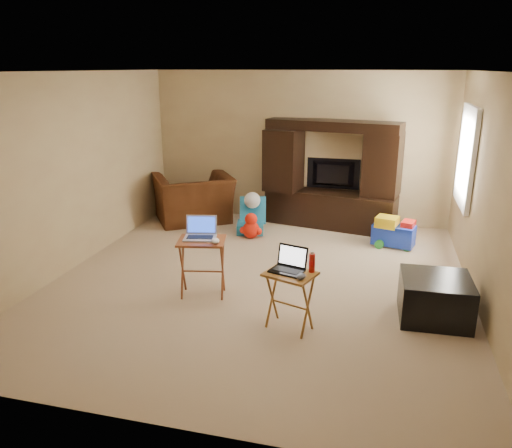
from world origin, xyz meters
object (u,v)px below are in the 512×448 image
(child_rocker, at_px, (250,216))
(plush_toy, at_px, (251,225))
(mouse_right, at_px, (301,277))
(recliner, at_px, (194,199))
(entertainment_center, at_px, (331,175))
(ottoman, at_px, (435,298))
(mouse_left, at_px, (215,241))
(water_bottle, at_px, (312,263))
(tray_table_right, at_px, (290,301))
(tray_table_left, at_px, (203,268))
(television, at_px, (333,174))
(laptop_left, at_px, (200,229))
(push_toy, at_px, (394,231))
(laptop_right, at_px, (287,260))

(child_rocker, xyz_separation_m, plush_toy, (0.08, -0.26, -0.08))
(mouse_right, bearing_deg, recliner, 125.54)
(entertainment_center, distance_m, ottoman, 3.33)
(mouse_left, bearing_deg, water_bottle, -18.14)
(tray_table_right, relative_size, mouse_left, 4.40)
(mouse_left, bearing_deg, tray_table_left, 159.78)
(child_rocker, xyz_separation_m, tray_table_right, (1.18, -2.89, 0.02))
(recliner, height_order, mouse_right, recliner)
(plush_toy, xyz_separation_m, mouse_left, (0.17, -2.18, 0.51))
(entertainment_center, xyz_separation_m, television, (-0.00, 0.21, -0.04))
(recliner, distance_m, mouse_right, 4.14)
(ottoman, bearing_deg, recliner, 144.50)
(recliner, distance_m, tray_table_left, 2.96)
(laptop_left, bearing_deg, push_toy, 34.15)
(child_rocker, relative_size, tray_table_right, 0.92)
(tray_table_right, xyz_separation_m, laptop_right, (-0.04, 0.02, 0.42))
(entertainment_center, relative_size, child_rocker, 3.79)
(mouse_left, bearing_deg, television, 74.06)
(mouse_left, relative_size, water_bottle, 0.74)
(laptop_right, bearing_deg, tray_table_left, 170.89)
(recliner, xyz_separation_m, mouse_right, (2.40, -3.36, 0.23))
(entertainment_center, distance_m, tray_table_left, 3.27)
(television, height_order, mouse_left, television)
(laptop_left, relative_size, water_bottle, 1.90)
(laptop_left, distance_m, laptop_right, 1.23)
(entertainment_center, height_order, push_toy, entertainment_center)
(laptop_right, height_order, mouse_right, laptop_right)
(ottoman, bearing_deg, tray_table_left, -178.31)
(entertainment_center, relative_size, laptop_right, 6.69)
(plush_toy, height_order, mouse_left, mouse_left)
(plush_toy, xyz_separation_m, mouse_right, (1.22, -2.75, 0.43))
(child_rocker, distance_m, plush_toy, 0.28)
(ottoman, bearing_deg, laptop_left, -179.00)
(push_toy, relative_size, water_bottle, 3.24)
(child_rocker, xyz_separation_m, water_bottle, (1.38, -2.81, 0.42))
(ottoman, height_order, tray_table_right, tray_table_right)
(ottoman, relative_size, mouse_left, 5.10)
(push_toy, bearing_deg, ottoman, -64.82)
(ottoman, bearing_deg, laptop_right, -158.82)
(entertainment_center, bearing_deg, plush_toy, -129.43)
(tray_table_left, bearing_deg, mouse_left, -31.76)
(tray_table_right, bearing_deg, tray_table_left, 174.30)
(tray_table_right, height_order, laptop_left, laptop_left)
(laptop_right, height_order, water_bottle, laptop_right)
(television, distance_m, recliner, 2.38)
(entertainment_center, distance_m, laptop_left, 3.21)
(tray_table_right, distance_m, mouse_right, 0.37)
(recliner, bearing_deg, child_rocker, 127.97)
(plush_toy, relative_size, tray_table_right, 0.66)
(child_rocker, bearing_deg, push_toy, -15.48)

